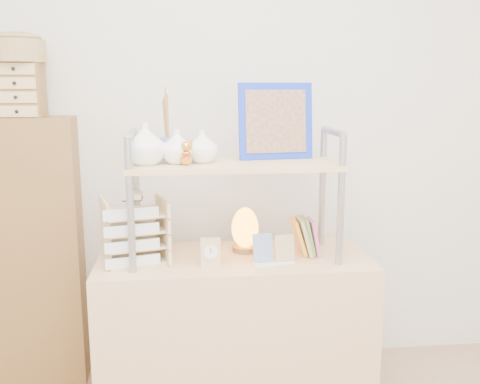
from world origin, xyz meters
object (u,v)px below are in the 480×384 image
object	(u,v)px
desk	(235,335)
letter_tray	(134,234)
cabinet	(35,254)
salt_lamp	(245,229)

from	to	relation	value
desk	letter_tray	xyz separation A→B (m)	(-0.43, -0.01, 0.50)
desk	letter_tray	distance (m)	0.66
cabinet	letter_tray	distance (m)	0.68
letter_tray	salt_lamp	bearing A→B (deg)	10.00
letter_tray	salt_lamp	world-z (taller)	letter_tray
desk	letter_tray	world-z (taller)	letter_tray
cabinet	letter_tray	xyz separation A→B (m)	(0.53, -0.38, 0.20)
cabinet	letter_tray	world-z (taller)	cabinet
desk	letter_tray	bearing A→B (deg)	-179.06
desk	salt_lamp	xyz separation A→B (m)	(0.06, 0.08, 0.48)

